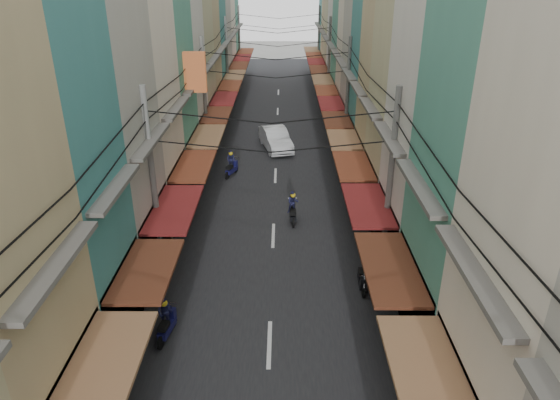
{
  "coord_description": "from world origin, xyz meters",
  "views": [
    {
      "loc": [
        0.45,
        -15.99,
        12.22
      ],
      "look_at": [
        0.34,
        5.17,
        2.37
      ],
      "focal_mm": 32.0,
      "sensor_mm": 36.0,
      "label": 1
    }
  ],
  "objects_px": {
    "white_car": "(276,149)",
    "bicycle": "(426,271)",
    "traffic_sign": "(396,256)",
    "market_umbrella": "(464,315)"
  },
  "relations": [
    {
      "from": "white_car",
      "to": "bicycle",
      "type": "distance_m",
      "value": 17.88
    },
    {
      "from": "white_car",
      "to": "market_umbrella",
      "type": "bearing_deg",
      "value": -88.67
    },
    {
      "from": "market_umbrella",
      "to": "traffic_sign",
      "type": "distance_m",
      "value": 4.16
    },
    {
      "from": "traffic_sign",
      "to": "white_car",
      "type": "bearing_deg",
      "value": 104.85
    },
    {
      "from": "white_car",
      "to": "market_umbrella",
      "type": "xyz_separation_m",
      "value": [
        6.26,
        -22.54,
        2.29
      ]
    },
    {
      "from": "white_car",
      "to": "bicycle",
      "type": "relative_size",
      "value": 3.23
    },
    {
      "from": "white_car",
      "to": "market_umbrella",
      "type": "height_order",
      "value": "market_umbrella"
    },
    {
      "from": "white_car",
      "to": "bicycle",
      "type": "xyz_separation_m",
      "value": [
        6.91,
        -16.49,
        0.0
      ]
    },
    {
      "from": "white_car",
      "to": "market_umbrella",
      "type": "distance_m",
      "value": 23.5
    },
    {
      "from": "white_car",
      "to": "traffic_sign",
      "type": "relative_size",
      "value": 1.95
    }
  ]
}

